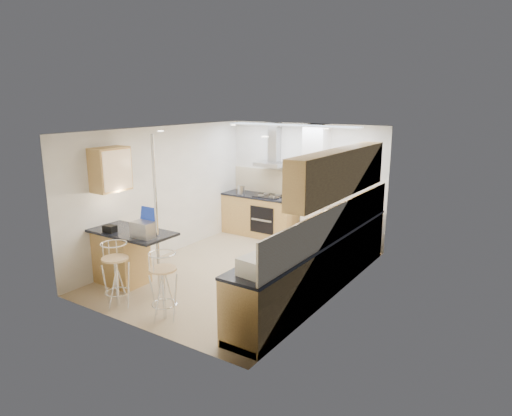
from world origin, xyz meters
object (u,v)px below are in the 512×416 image
Objects in this scene: bar_stool_near at (116,275)px; bar_stool_end at (164,286)px; bread_bin at (257,265)px; microwave at (337,221)px; laptop at (144,229)px.

bar_stool_end is at bearing 20.46° from bar_stool_near.
bar_stool_near is at bearing -166.82° from bread_bin.
bar_stool_end is 2.34× the size of bread_bin.
bar_stool_end is at bearing 156.92° from microwave.
laptop is 0.84× the size of bread_bin.
laptop is 2.26m from bread_bin.
bread_bin is at bearing -173.87° from microwave.
microwave is 2.95m from bar_stool_end.
microwave is 0.52× the size of bar_stool_near.
laptop is at bearing 139.01° from microwave.
bread_bin is at bearing -53.25° from bar_stool_end.
bar_stool_near is 2.36m from bread_bin.
microwave is 1.23× the size of bread_bin.
microwave is at bearing 95.26° from bread_bin.
laptop is 0.36× the size of bar_stool_end.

